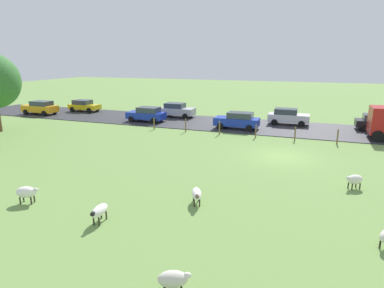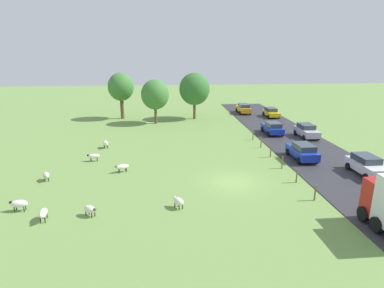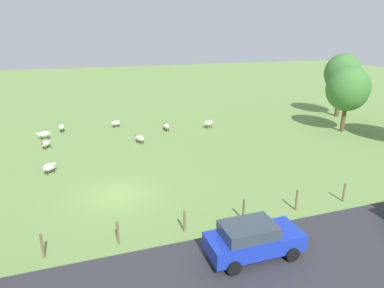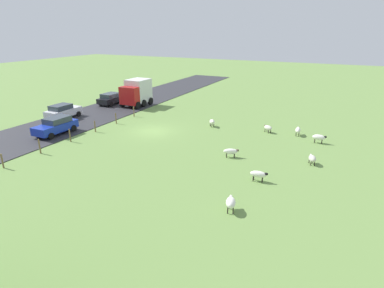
{
  "view_description": "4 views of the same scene",
  "coord_description": "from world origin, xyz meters",
  "px_view_note": "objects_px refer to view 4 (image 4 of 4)",
  "views": [
    {
      "loc": [
        -23.46,
        -1.69,
        6.86
      ],
      "look_at": [
        -4.33,
        5.31,
        1.53
      ],
      "focal_mm": 30.85,
      "sensor_mm": 36.0,
      "label": 1
    },
    {
      "loc": [
        -5.68,
        -24.39,
        10.57
      ],
      "look_at": [
        -3.04,
        4.97,
        1.97
      ],
      "focal_mm": 29.92,
      "sensor_mm": 36.0,
      "label": 2
    },
    {
      "loc": [
        19.44,
        -1.6,
        9.74
      ],
      "look_at": [
        -2.67,
        5.85,
        1.85
      ],
      "focal_mm": 31.47,
      "sensor_mm": 36.0,
      "label": 3
    },
    {
      "loc": [
        -17.28,
        26.15,
        9.92
      ],
      "look_at": [
        -7.11,
        5.42,
        1.51
      ],
      "focal_mm": 29.59,
      "sensor_mm": 36.0,
      "label": 4
    }
  ],
  "objects_px": {
    "sheep_4": "(212,122)",
    "sheep_5": "(312,159)",
    "sheep_3": "(298,130)",
    "sheep_0": "(231,202)",
    "sheep_6": "(231,151)",
    "car_5": "(56,125)",
    "sheep_2": "(268,128)",
    "car_3": "(111,98)",
    "car_4": "(63,111)",
    "sheep_1": "(259,174)",
    "truck_0": "(136,92)",
    "sheep_7": "(319,137)"
  },
  "relations": [
    {
      "from": "sheep_2",
      "to": "sheep_0",
      "type": "bearing_deg",
      "value": 95.81
    },
    {
      "from": "sheep_4",
      "to": "sheep_5",
      "type": "relative_size",
      "value": 0.97
    },
    {
      "from": "sheep_3",
      "to": "sheep_0",
      "type": "bearing_deg",
      "value": 85.45
    },
    {
      "from": "car_4",
      "to": "sheep_7",
      "type": "bearing_deg",
      "value": -171.32
    },
    {
      "from": "sheep_0",
      "to": "sheep_4",
      "type": "distance_m",
      "value": 16.86
    },
    {
      "from": "sheep_0",
      "to": "sheep_6",
      "type": "height_order",
      "value": "sheep_0"
    },
    {
      "from": "truck_0",
      "to": "car_3",
      "type": "distance_m",
      "value": 3.93
    },
    {
      "from": "sheep_1",
      "to": "car_3",
      "type": "bearing_deg",
      "value": -30.21
    },
    {
      "from": "car_4",
      "to": "sheep_3",
      "type": "bearing_deg",
      "value": -167.4
    },
    {
      "from": "sheep_1",
      "to": "sheep_6",
      "type": "relative_size",
      "value": 0.96
    },
    {
      "from": "truck_0",
      "to": "car_5",
      "type": "height_order",
      "value": "truck_0"
    },
    {
      "from": "car_3",
      "to": "sheep_5",
      "type": "bearing_deg",
      "value": 160.8
    },
    {
      "from": "sheep_4",
      "to": "car_5",
      "type": "distance_m",
      "value": 15.91
    },
    {
      "from": "car_5",
      "to": "car_3",
      "type": "bearing_deg",
      "value": -73.87
    },
    {
      "from": "sheep_0",
      "to": "sheep_4",
      "type": "height_order",
      "value": "sheep_0"
    },
    {
      "from": "sheep_1",
      "to": "sheep_3",
      "type": "bearing_deg",
      "value": -94.19
    },
    {
      "from": "truck_0",
      "to": "sheep_6",
      "type": "bearing_deg",
      "value": 146.23
    },
    {
      "from": "sheep_0",
      "to": "sheep_1",
      "type": "relative_size",
      "value": 0.92
    },
    {
      "from": "sheep_3",
      "to": "sheep_5",
      "type": "xyz_separation_m",
      "value": [
        -2.13,
        6.89,
        -0.07
      ]
    },
    {
      "from": "sheep_7",
      "to": "car_3",
      "type": "xyz_separation_m",
      "value": [
        27.51,
        -4.2,
        0.31
      ]
    },
    {
      "from": "sheep_2",
      "to": "car_5",
      "type": "relative_size",
      "value": 0.25
    },
    {
      "from": "sheep_2",
      "to": "sheep_6",
      "type": "height_order",
      "value": "sheep_6"
    },
    {
      "from": "sheep_7",
      "to": "car_4",
      "type": "distance_m",
      "value": 28.01
    },
    {
      "from": "car_4",
      "to": "sheep_5",
      "type": "bearing_deg",
      "value": 177.58
    },
    {
      "from": "car_3",
      "to": "car_5",
      "type": "relative_size",
      "value": 0.97
    },
    {
      "from": "sheep_2",
      "to": "sheep_7",
      "type": "bearing_deg",
      "value": 167.13
    },
    {
      "from": "sheep_1",
      "to": "sheep_7",
      "type": "distance_m",
      "value": 10.53
    },
    {
      "from": "sheep_5",
      "to": "sheep_7",
      "type": "distance_m",
      "value": 5.4
    },
    {
      "from": "sheep_1",
      "to": "sheep_5",
      "type": "xyz_separation_m",
      "value": [
        -2.98,
        -4.71,
        -0.05
      ]
    },
    {
      "from": "sheep_6",
      "to": "sheep_0",
      "type": "bearing_deg",
      "value": 109.52
    },
    {
      "from": "sheep_6",
      "to": "car_5",
      "type": "bearing_deg",
      "value": 6.17
    },
    {
      "from": "sheep_2",
      "to": "car_4",
      "type": "xyz_separation_m",
      "value": [
        22.71,
        5.36,
        0.43
      ]
    },
    {
      "from": "car_5",
      "to": "truck_0",
      "type": "bearing_deg",
      "value": -89.86
    },
    {
      "from": "sheep_6",
      "to": "car_4",
      "type": "distance_m",
      "value": 21.72
    },
    {
      "from": "sheep_2",
      "to": "sheep_4",
      "type": "xyz_separation_m",
      "value": [
        5.88,
        0.59,
        0.02
      ]
    },
    {
      "from": "sheep_3",
      "to": "car_3",
      "type": "relative_size",
      "value": 0.3
    },
    {
      "from": "car_3",
      "to": "car_4",
      "type": "relative_size",
      "value": 1.02
    },
    {
      "from": "sheep_5",
      "to": "car_4",
      "type": "height_order",
      "value": "car_4"
    },
    {
      "from": "sheep_2",
      "to": "sheep_7",
      "type": "relative_size",
      "value": 0.88
    },
    {
      "from": "sheep_2",
      "to": "truck_0",
      "type": "xyz_separation_m",
      "value": [
        18.84,
        -3.87,
        1.4
      ]
    },
    {
      "from": "sheep_4",
      "to": "sheep_7",
      "type": "relative_size",
      "value": 0.84
    },
    {
      "from": "sheep_2",
      "to": "car_3",
      "type": "distance_m",
      "value": 22.75
    },
    {
      "from": "sheep_1",
      "to": "truck_0",
      "type": "bearing_deg",
      "value": -35.92
    },
    {
      "from": "car_4",
      "to": "truck_0",
      "type": "bearing_deg",
      "value": -112.77
    },
    {
      "from": "sheep_3",
      "to": "sheep_6",
      "type": "relative_size",
      "value": 0.97
    },
    {
      "from": "sheep_2",
      "to": "car_3",
      "type": "relative_size",
      "value": 0.26
    },
    {
      "from": "sheep_5",
      "to": "truck_0",
      "type": "bearing_deg",
      "value": -23.58
    },
    {
      "from": "sheep_6",
      "to": "sheep_7",
      "type": "bearing_deg",
      "value": -131.93
    },
    {
      "from": "sheep_2",
      "to": "sheep_6",
      "type": "relative_size",
      "value": 0.84
    },
    {
      "from": "sheep_6",
      "to": "car_4",
      "type": "bearing_deg",
      "value": -6.86
    }
  ]
}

